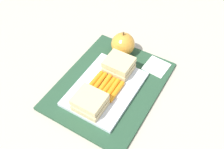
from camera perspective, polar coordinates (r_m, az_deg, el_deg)
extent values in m
plane|color=#B7AD99|center=(0.78, -0.47, -2.63)|extent=(2.40, 2.40, 0.00)
cube|color=#284C33|center=(0.77, -0.47, -2.40)|extent=(0.36, 0.28, 0.01)
cube|color=white|center=(0.75, -1.46, -3.16)|extent=(0.23, 0.17, 0.01)
cube|color=#DBC189|center=(0.70, -4.86, -6.74)|extent=(0.07, 0.08, 0.02)
cube|color=beige|center=(0.69, -4.93, -6.14)|extent=(0.07, 0.07, 0.01)
cube|color=#DBC189|center=(0.68, -5.00, -5.51)|extent=(0.07, 0.08, 0.02)
cube|color=#DBC189|center=(0.78, 1.52, 1.40)|extent=(0.07, 0.08, 0.02)
cube|color=beige|center=(0.77, 1.53, 2.05)|extent=(0.07, 0.07, 0.01)
cube|color=#DBC189|center=(0.76, 1.55, 2.72)|extent=(0.07, 0.08, 0.02)
cylinder|color=orange|center=(0.73, 0.93, -3.80)|extent=(0.08, 0.01, 0.02)
cylinder|color=orange|center=(0.73, -0.05, -3.28)|extent=(0.08, 0.01, 0.02)
cylinder|color=orange|center=(0.74, -0.91, -2.75)|extent=(0.08, 0.01, 0.02)
cylinder|color=orange|center=(0.74, -1.88, -2.30)|extent=(0.08, 0.01, 0.02)
cylinder|color=orange|center=(0.75, -2.91, -1.75)|extent=(0.08, 0.01, 0.02)
cylinder|color=orange|center=(0.75, -3.81, -1.31)|extent=(0.08, 0.01, 0.02)
sphere|color=gold|center=(0.83, 2.44, 6.71)|extent=(0.08, 0.08, 0.08)
cylinder|color=brown|center=(0.80, 2.54, 8.98)|extent=(0.01, 0.01, 0.01)
cube|color=white|center=(0.82, 9.80, 1.73)|extent=(0.08, 0.08, 0.00)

